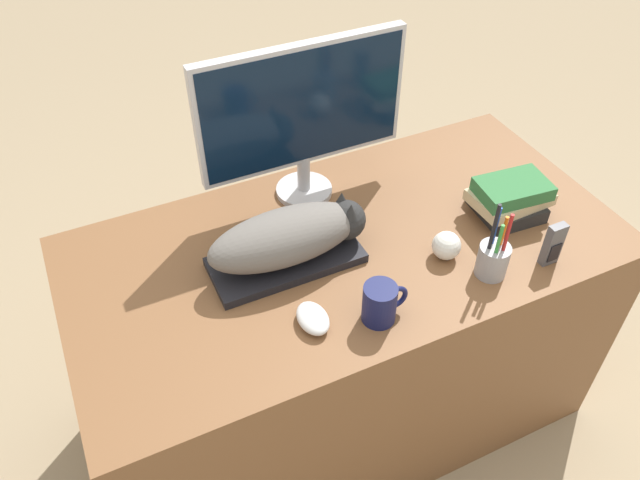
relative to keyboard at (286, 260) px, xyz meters
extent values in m
cube|color=brown|center=(0.17, 0.00, -0.39)|extent=(1.45, 0.73, 0.76)
cube|color=black|center=(0.00, 0.00, 0.00)|extent=(0.38, 0.17, 0.02)
ellipsoid|color=#66605B|center=(0.00, 0.00, 0.08)|extent=(0.39, 0.16, 0.13)
sphere|color=#262626|center=(0.17, 0.00, 0.07)|extent=(0.10, 0.10, 0.10)
cone|color=#262626|center=(0.17, -0.03, 0.12)|extent=(0.04, 0.04, 0.04)
cone|color=#262626|center=(0.17, 0.03, 0.12)|extent=(0.04, 0.04, 0.04)
cylinder|color=#B7B7BC|center=(0.16, 0.24, 0.00)|extent=(0.16, 0.16, 0.02)
cylinder|color=#B7B7BC|center=(0.16, 0.24, 0.06)|extent=(0.04, 0.04, 0.11)
cube|color=#B7B7BC|center=(0.16, 0.24, 0.27)|extent=(0.57, 0.03, 0.34)
cube|color=black|center=(0.16, 0.23, 0.27)|extent=(0.54, 0.01, 0.31)
ellipsoid|color=silver|center=(-0.02, -0.21, 0.01)|extent=(0.07, 0.10, 0.04)
cylinder|color=#141947|center=(0.12, -0.26, 0.04)|extent=(0.08, 0.08, 0.10)
torus|color=#141947|center=(0.16, -0.26, 0.04)|extent=(0.07, 0.01, 0.07)
cylinder|color=#939399|center=(0.44, -0.25, 0.03)|extent=(0.08, 0.08, 0.09)
cylinder|color=orange|center=(0.46, -0.24, 0.09)|extent=(0.01, 0.01, 0.14)
cylinder|color=#1E47B2|center=(0.44, -0.23, 0.10)|extent=(0.01, 0.01, 0.16)
cylinder|color=black|center=(0.43, -0.24, 0.12)|extent=(0.01, 0.01, 0.19)
cylinder|color=#338C38|center=(0.43, -0.26, 0.09)|extent=(0.01, 0.01, 0.14)
cylinder|color=#B21E1E|center=(0.45, -0.26, 0.10)|extent=(0.01, 0.01, 0.16)
sphere|color=silver|center=(0.38, -0.15, 0.02)|extent=(0.07, 0.07, 0.07)
cube|color=#4C4C51|center=(0.60, -0.28, 0.05)|extent=(0.05, 0.02, 0.12)
cube|color=black|center=(0.60, -0.29, 0.03)|extent=(0.03, 0.00, 0.05)
cube|color=black|center=(0.62, -0.07, 0.01)|extent=(0.17, 0.17, 0.04)
cube|color=#C6B284|center=(0.62, -0.08, 0.05)|extent=(0.21, 0.14, 0.03)
cube|color=#2D6B38|center=(0.62, -0.09, 0.08)|extent=(0.20, 0.14, 0.04)
camera|label=1|loc=(-0.40, -1.04, 1.10)|focal=35.00mm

